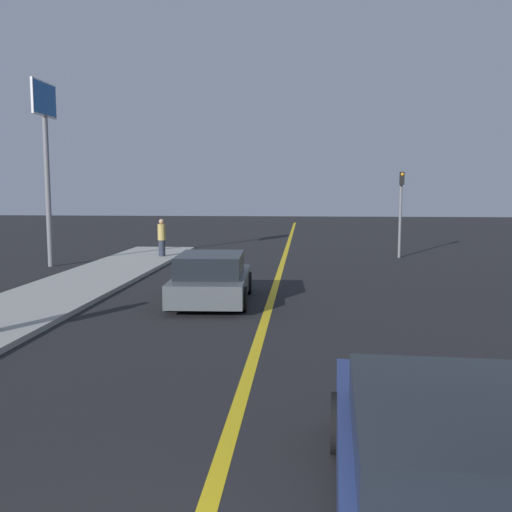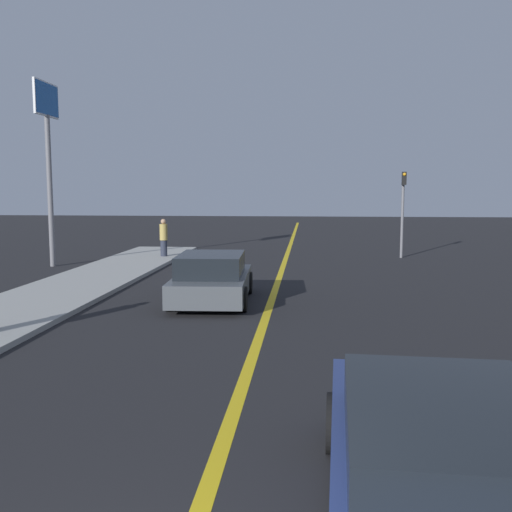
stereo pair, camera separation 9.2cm
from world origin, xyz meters
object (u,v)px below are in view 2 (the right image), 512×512
object	(u,v)px
traffic_light	(403,205)
roadside_sign	(47,131)
car_near_right_lane	(441,466)
pedestrian_mid_group	(164,238)
car_ahead_center	(212,279)

from	to	relation	value
traffic_light	roadside_sign	world-z (taller)	roadside_sign
car_near_right_lane	traffic_light	xyz separation A→B (m)	(2.86, 20.15, 1.66)
car_near_right_lane	pedestrian_mid_group	size ratio (longest dim) A/B	2.87
car_near_right_lane	traffic_light	distance (m)	20.42
traffic_light	roadside_sign	xyz separation A→B (m)	(-13.75, -3.98, 2.83)
car_near_right_lane	roadside_sign	distance (m)	20.00
pedestrian_mid_group	roadside_sign	size ratio (longest dim) A/B	0.23
car_ahead_center	pedestrian_mid_group	bearing A→B (deg)	108.96
traffic_light	car_near_right_lane	bearing A→B (deg)	-98.07
car_ahead_center	traffic_light	size ratio (longest dim) A/B	1.09
car_near_right_lane	car_ahead_center	world-z (taller)	car_ahead_center
car_ahead_center	roadside_sign	size ratio (longest dim) A/B	0.58
car_near_right_lane	roadside_sign	xyz separation A→B (m)	(-10.89, 16.17, 4.49)
roadside_sign	pedestrian_mid_group	bearing A→B (deg)	35.76
car_ahead_center	traffic_light	distance (m)	12.33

